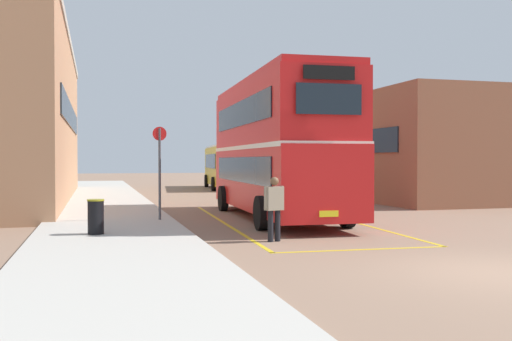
# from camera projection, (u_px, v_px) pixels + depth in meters

# --- Properties ---
(ground_plane) EXTENTS (135.60, 135.60, 0.00)m
(ground_plane) POSITION_uv_depth(u_px,v_px,m) (267.00, 208.00, 24.32)
(ground_plane) COLOR #846651
(sidewalk_left) EXTENTS (4.00, 57.60, 0.14)m
(sidewalk_left) POSITION_uv_depth(u_px,v_px,m) (106.00, 206.00, 24.89)
(sidewalk_left) COLOR #B2ADA3
(sidewalk_left) RESTS_ON ground
(brick_building_left) EXTENTS (5.31, 23.49, 7.98)m
(brick_building_left) POSITION_uv_depth(u_px,v_px,m) (14.00, 119.00, 28.19)
(brick_building_left) COLOR #AD7A56
(brick_building_left) RESTS_ON ground
(depot_building_right) EXTENTS (6.19, 12.44, 5.29)m
(depot_building_right) POSITION_uv_depth(u_px,v_px,m) (406.00, 148.00, 30.07)
(depot_building_right) COLOR brown
(depot_building_right) RESTS_ON ground
(double_decker_bus) EXTENTS (3.24, 10.67, 4.75)m
(double_decker_bus) POSITION_uv_depth(u_px,v_px,m) (276.00, 146.00, 20.19)
(double_decker_bus) COLOR black
(double_decker_bus) RESTS_ON ground
(single_deck_bus) EXTENTS (3.47, 9.48, 3.02)m
(single_deck_bus) POSITION_uv_depth(u_px,v_px,m) (228.00, 165.00, 41.07)
(single_deck_bus) COLOR black
(single_deck_bus) RESTS_ON ground
(pedestrian_boarding) EXTENTS (0.53, 0.33, 1.60)m
(pedestrian_boarding) POSITION_uv_depth(u_px,v_px,m) (274.00, 205.00, 14.42)
(pedestrian_boarding) COLOR black
(pedestrian_boarding) RESTS_ON ground
(litter_bin) EXTENTS (0.43, 0.43, 0.89)m
(litter_bin) POSITION_uv_depth(u_px,v_px,m) (96.00, 217.00, 14.78)
(litter_bin) COLOR black
(litter_bin) RESTS_ON sidewalk_left
(bus_stop_sign) EXTENTS (0.44, 0.08, 2.93)m
(bus_stop_sign) POSITION_uv_depth(u_px,v_px,m) (160.00, 164.00, 18.37)
(bus_stop_sign) COLOR #4C4C51
(bus_stop_sign) RESTS_ON sidewalk_left
(bay_marking_yellow) EXTENTS (4.82, 12.75, 0.01)m
(bay_marking_yellow) POSITION_uv_depth(u_px,v_px,m) (294.00, 224.00, 18.33)
(bay_marking_yellow) COLOR gold
(bay_marking_yellow) RESTS_ON ground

